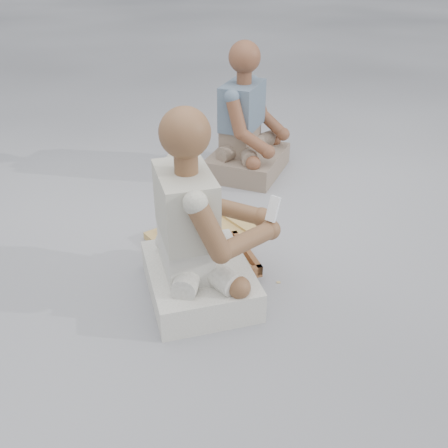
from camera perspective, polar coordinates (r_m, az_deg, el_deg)
ground at (r=2.56m, az=1.81°, el=-7.60°), size 60.00×60.00×0.00m
carved_panel at (r=2.98m, az=-1.87°, el=-1.13°), size 0.65×0.45×0.04m
tool_tray at (r=2.65m, az=-1.98°, el=-4.39°), size 0.56×0.50×0.06m
chisel_0 at (r=2.73m, az=-0.17°, el=-2.91°), size 0.22×0.02×0.02m
chisel_1 at (r=2.67m, az=-0.88°, el=-4.06°), size 0.16×0.18×0.02m
chisel_2 at (r=2.62m, az=-2.28°, el=-4.49°), size 0.22×0.05×0.02m
chisel_3 at (r=2.61m, az=2.11°, el=-4.57°), size 0.09×0.21×0.02m
chisel_4 at (r=2.63m, az=1.92°, el=-4.63°), size 0.07×0.22×0.02m
chisel_5 at (r=2.62m, az=0.99°, el=-4.63°), size 0.11×0.21×0.02m
chisel_6 at (r=2.77m, az=-0.94°, el=-2.44°), size 0.22×0.04×0.02m
chisel_7 at (r=2.72m, az=0.72°, el=-3.19°), size 0.21×0.09×0.02m
chisel_8 at (r=2.63m, az=-1.01°, el=-4.46°), size 0.08×0.21×0.02m
chisel_9 at (r=2.71m, az=-0.68°, el=-3.41°), size 0.22×0.02×0.02m
wood_chip_0 at (r=2.55m, az=4.02°, el=-7.79°), size 0.02×0.02×0.00m
wood_chip_1 at (r=3.02m, az=0.42°, el=-1.05°), size 0.02×0.02×0.00m
wood_chip_2 at (r=3.00m, az=-1.28°, el=-1.29°), size 0.02×0.02×0.00m
wood_chip_3 at (r=2.59m, az=-6.39°, el=-7.26°), size 0.02×0.02×0.00m
wood_chip_4 at (r=2.54m, az=1.10°, el=-7.89°), size 0.02×0.02×0.00m
wood_chip_5 at (r=2.46m, az=-0.23°, el=-9.34°), size 0.02×0.02×0.00m
wood_chip_6 at (r=2.81m, az=-3.69°, el=-3.71°), size 0.02×0.02×0.00m
wood_chip_7 at (r=2.54m, az=-1.83°, el=-7.96°), size 0.02×0.02×0.00m
wood_chip_8 at (r=2.64m, az=-5.95°, el=-6.43°), size 0.02×0.02×0.00m
wood_chip_9 at (r=2.37m, az=-5.43°, el=-11.30°), size 0.02×0.02×0.00m
wood_chip_10 at (r=2.63m, az=6.25°, el=-6.64°), size 0.02×0.02×0.00m
wood_chip_11 at (r=2.85m, az=1.62°, el=-3.13°), size 0.02×0.02×0.00m
wood_chip_12 at (r=2.46m, az=-5.04°, el=-9.47°), size 0.02×0.02×0.00m
wood_chip_13 at (r=2.83m, az=-8.82°, el=-3.79°), size 0.02×0.02×0.00m
wood_chip_14 at (r=2.58m, az=3.49°, el=-7.30°), size 0.02×0.02×0.00m
wood_chip_15 at (r=3.09m, az=-1.15°, el=-0.23°), size 0.02×0.02×0.00m
craftsman at (r=2.36m, az=-3.11°, el=-1.55°), size 0.72×0.74×0.96m
companion at (r=3.72m, az=2.61°, el=10.52°), size 0.78×0.75×0.96m
mobile_phone at (r=2.34m, az=5.63°, el=1.75°), size 0.07×0.06×0.12m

